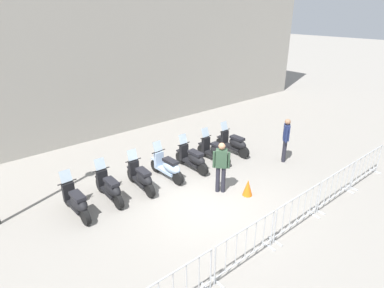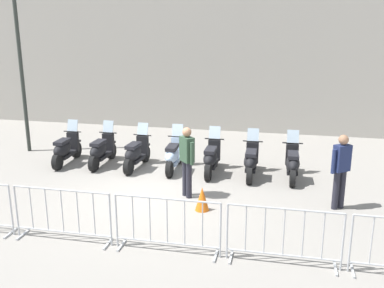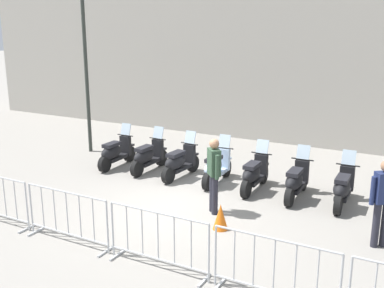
% 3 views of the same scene
% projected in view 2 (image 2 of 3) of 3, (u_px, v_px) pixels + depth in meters
% --- Properties ---
extents(ground_plane, '(120.00, 120.00, 0.00)m').
position_uv_depth(ground_plane, '(153.00, 197.00, 10.70)').
color(ground_plane, gray).
extents(motorcycle_0, '(0.56, 1.72, 1.24)m').
position_uv_depth(motorcycle_0, '(66.00, 149.00, 13.06)').
color(motorcycle_0, black).
rests_on(motorcycle_0, ground).
extents(motorcycle_1, '(0.56, 1.73, 1.24)m').
position_uv_depth(motorcycle_1, '(101.00, 151.00, 12.94)').
color(motorcycle_1, black).
rests_on(motorcycle_1, ground).
extents(motorcycle_2, '(0.59, 1.72, 1.24)m').
position_uv_depth(motorcycle_2, '(136.00, 154.00, 12.65)').
color(motorcycle_2, black).
rests_on(motorcycle_2, ground).
extents(motorcycle_3, '(0.56, 1.72, 1.24)m').
position_uv_depth(motorcycle_3, '(174.00, 155.00, 12.48)').
color(motorcycle_3, black).
rests_on(motorcycle_3, ground).
extents(motorcycle_4, '(0.56, 1.72, 1.24)m').
position_uv_depth(motorcycle_4, '(211.00, 158.00, 12.21)').
color(motorcycle_4, black).
rests_on(motorcycle_4, ground).
extents(motorcycle_5, '(0.56, 1.72, 1.24)m').
position_uv_depth(motorcycle_5, '(251.00, 161.00, 11.96)').
color(motorcycle_5, black).
rests_on(motorcycle_5, ground).
extents(motorcycle_6, '(0.56, 1.72, 1.24)m').
position_uv_depth(motorcycle_6, '(292.00, 163.00, 11.77)').
color(motorcycle_6, black).
rests_on(motorcycle_6, ground).
extents(barrier_segment_2, '(2.00, 0.53, 1.07)m').
position_uv_depth(barrier_segment_2, '(63.00, 215.00, 8.45)').
color(barrier_segment_2, '#B2B5B7').
rests_on(barrier_segment_2, ground).
extents(barrier_segment_3, '(2.00, 0.53, 1.07)m').
position_uv_depth(barrier_segment_3, '(167.00, 226.00, 8.02)').
color(barrier_segment_3, '#B2B5B7').
rests_on(barrier_segment_3, ground).
extents(barrier_segment_4, '(2.00, 0.53, 1.07)m').
position_uv_depth(barrier_segment_4, '(284.00, 237.00, 7.60)').
color(barrier_segment_4, '#B2B5B7').
rests_on(barrier_segment_4, ground).
extents(street_lamp, '(0.36, 0.36, 5.86)m').
position_uv_depth(street_lamp, '(18.00, 41.00, 13.60)').
color(street_lamp, '#2D332D').
rests_on(street_lamp, ground).
extents(officer_near_row_end, '(0.40, 0.44, 1.73)m').
position_uv_depth(officer_near_row_end, '(187.00, 158.00, 10.48)').
color(officer_near_row_end, '#23232D').
rests_on(officer_near_row_end, ground).
extents(officer_mid_plaza, '(0.47, 0.38, 1.73)m').
position_uv_depth(officer_mid_plaza, '(341.00, 167.00, 9.80)').
color(officer_mid_plaza, '#23232D').
rests_on(officer_mid_plaza, ground).
extents(traffic_cone, '(0.32, 0.32, 0.55)m').
position_uv_depth(traffic_cone, '(202.00, 199.00, 9.88)').
color(traffic_cone, orange).
rests_on(traffic_cone, ground).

